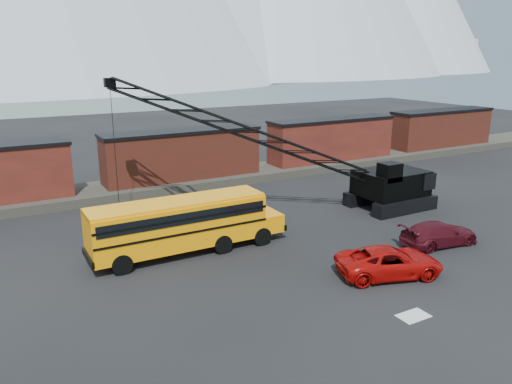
{
  "coord_description": "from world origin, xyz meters",
  "views": [
    {
      "loc": [
        -15.14,
        -17.66,
        11.11
      ],
      "look_at": [
        -0.84,
        7.69,
        3.0
      ],
      "focal_mm": 35.0,
      "sensor_mm": 36.0,
      "label": 1
    }
  ],
  "objects_px": {
    "maroon_suv": "(439,234)",
    "school_bus": "(184,223)",
    "red_pickup": "(389,262)",
    "crawler_crane": "(252,134)"
  },
  "relations": [
    {
      "from": "maroon_suv",
      "to": "school_bus",
      "type": "bearing_deg",
      "value": 72.19
    },
    {
      "from": "maroon_suv",
      "to": "crawler_crane",
      "type": "xyz_separation_m",
      "value": [
        -6.85,
        10.79,
        5.03
      ]
    },
    {
      "from": "school_bus",
      "to": "crawler_crane",
      "type": "bearing_deg",
      "value": 32.98
    },
    {
      "from": "maroon_suv",
      "to": "crawler_crane",
      "type": "bearing_deg",
      "value": 39.44
    },
    {
      "from": "school_bus",
      "to": "crawler_crane",
      "type": "height_order",
      "value": "crawler_crane"
    },
    {
      "from": "school_bus",
      "to": "maroon_suv",
      "type": "xyz_separation_m",
      "value": [
        13.7,
        -6.34,
        -1.08
      ]
    },
    {
      "from": "school_bus",
      "to": "red_pickup",
      "type": "height_order",
      "value": "school_bus"
    },
    {
      "from": "school_bus",
      "to": "maroon_suv",
      "type": "relative_size",
      "value": 2.37
    },
    {
      "from": "school_bus",
      "to": "maroon_suv",
      "type": "bearing_deg",
      "value": -24.84
    },
    {
      "from": "crawler_crane",
      "to": "maroon_suv",
      "type": "bearing_deg",
      "value": -57.59
    }
  ]
}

